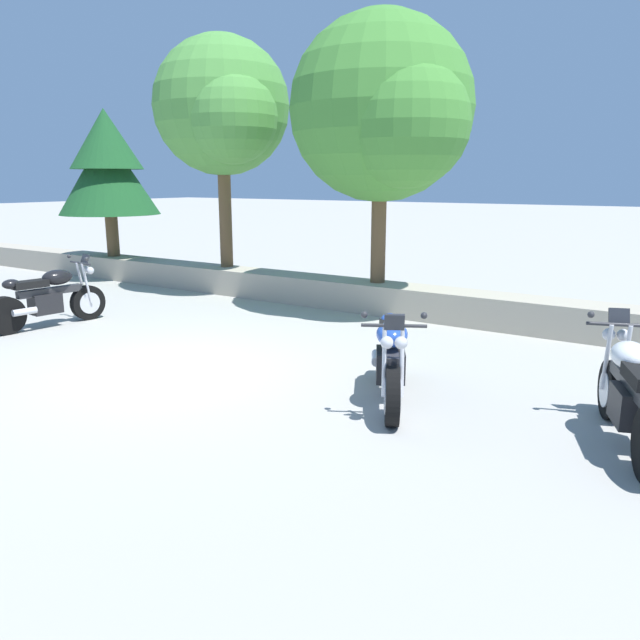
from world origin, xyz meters
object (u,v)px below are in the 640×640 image
at_px(leafy_tree_mid_right, 386,112).
at_px(motorcycle_blue_centre, 391,360).
at_px(pine_tree_far_left, 107,165).
at_px(motorcycle_white_far_right, 631,396).
at_px(motorcycle_black_near_left, 49,298).
at_px(leafy_tree_mid_left, 224,109).

bearing_deg(leafy_tree_mid_right, motorcycle_blue_centre, -61.27).
bearing_deg(pine_tree_far_left, motorcycle_white_far_right, -18.13).
xyz_separation_m(motorcycle_black_near_left, motorcycle_white_far_right, (8.97, 0.09, 0.00)).
bearing_deg(motorcycle_white_far_right, pine_tree_far_left, 161.87).
height_order(motorcycle_black_near_left, leafy_tree_mid_left, leafy_tree_mid_left).
distance_m(motorcycle_blue_centre, leafy_tree_mid_right, 5.76).
distance_m(motorcycle_black_near_left, motorcycle_white_far_right, 8.97).
bearing_deg(leafy_tree_mid_left, motorcycle_white_far_right, -25.54).
distance_m(pine_tree_far_left, leafy_tree_mid_right, 7.85).
relative_size(motorcycle_white_far_right, pine_tree_far_left, 0.55).
distance_m(motorcycle_black_near_left, pine_tree_far_left, 6.00).
bearing_deg(motorcycle_white_far_right, leafy_tree_mid_left, 154.46).
distance_m(leafy_tree_mid_left, leafy_tree_mid_right, 3.91).
xyz_separation_m(pine_tree_far_left, leafy_tree_mid_right, (7.81, -0.06, 0.80)).
relative_size(motorcycle_black_near_left, motorcycle_white_far_right, 1.04).
distance_m(pine_tree_far_left, leafy_tree_mid_left, 4.06).
xyz_separation_m(motorcycle_blue_centre, leafy_tree_mid_left, (-6.22, 4.31, 3.44)).
distance_m(motorcycle_blue_centre, leafy_tree_mid_left, 8.32).
xyz_separation_m(motorcycle_blue_centre, motorcycle_white_far_right, (2.42, 0.18, 0.00)).
bearing_deg(motorcycle_blue_centre, motorcycle_white_far_right, 4.35).
relative_size(motorcycle_black_near_left, pine_tree_far_left, 0.57).
relative_size(motorcycle_blue_centre, leafy_tree_mid_right, 0.39).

